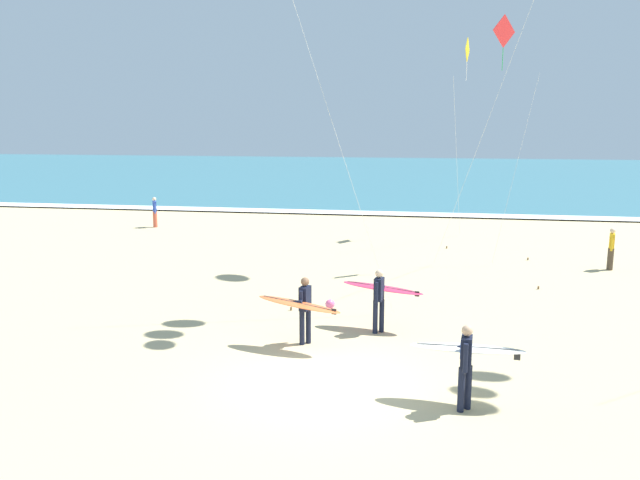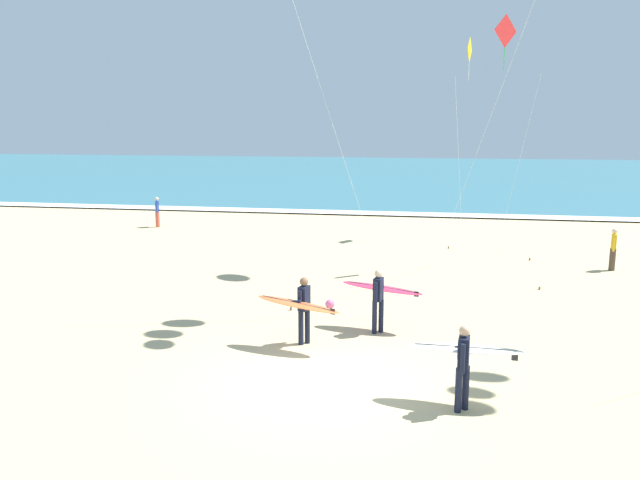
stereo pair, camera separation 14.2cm
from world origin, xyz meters
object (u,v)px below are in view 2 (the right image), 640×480
at_px(kite_diamond_scarlet_mid, 506,41).
at_px(kite_diamond_golden_high, 469,58).
at_px(surfer_third, 380,293).
at_px(surfer_lead, 464,356).
at_px(bystander_yellow_top, 613,249).
at_px(bystander_blue_top, 157,212).
at_px(beach_ball, 330,304).
at_px(surfer_trailing, 301,305).

relative_size(kite_diamond_scarlet_mid, kite_diamond_golden_high, 0.99).
bearing_deg(surfer_third, surfer_lead, -65.27).
distance_m(surfer_lead, bystander_yellow_top, 14.00).
bearing_deg(kite_diamond_golden_high, bystander_blue_top, -179.95).
distance_m(kite_diamond_scarlet_mid, bystander_yellow_top, 8.61).
distance_m(kite_diamond_golden_high, bystander_yellow_top, 11.12).
distance_m(surfer_third, beach_ball, 2.54).
relative_size(surfer_lead, bystander_yellow_top, 1.42).
distance_m(kite_diamond_scarlet_mid, beach_ball, 11.74).
distance_m(kite_diamond_scarlet_mid, bystander_blue_top, 19.33).
relative_size(surfer_trailing, bystander_yellow_top, 1.40).
bearing_deg(beach_ball, surfer_third, -47.39).
xyz_separation_m(surfer_lead, surfer_trailing, (-3.76, 2.76, -0.00)).
xyz_separation_m(surfer_lead, bystander_yellow_top, (6.02, 12.64, -0.23)).
xyz_separation_m(surfer_trailing, surfer_third, (1.80, 1.48, 0.00)).
bearing_deg(bystander_blue_top, surfer_third, -48.73).
xyz_separation_m(surfer_lead, kite_diamond_golden_high, (0.81, 18.95, 7.30)).
bearing_deg(surfer_trailing, surfer_third, 39.39).
xyz_separation_m(kite_diamond_scarlet_mid, bystander_blue_top, (-16.63, 6.42, -7.50)).
relative_size(surfer_third, kite_diamond_scarlet_mid, 0.25).
bearing_deg(beach_ball, bystander_blue_top, 131.08).
height_order(kite_diamond_golden_high, bystander_blue_top, kite_diamond_golden_high).
bearing_deg(surfer_third, bystander_yellow_top, 46.49).
xyz_separation_m(kite_diamond_golden_high, bystander_blue_top, (-15.66, -0.01, -7.53)).
xyz_separation_m(bystander_blue_top, beach_ball, (11.29, -12.95, -0.67)).
distance_m(surfer_trailing, bystander_yellow_top, 13.90).
distance_m(bystander_blue_top, beach_ball, 17.19).
distance_m(kite_diamond_golden_high, bystander_blue_top, 17.38).
xyz_separation_m(surfer_trailing, bystander_blue_top, (-11.09, 16.18, -0.23)).
distance_m(surfer_trailing, beach_ball, 3.36).
xyz_separation_m(kite_diamond_golden_high, bystander_yellow_top, (5.21, -6.31, -7.53)).
bearing_deg(bystander_yellow_top, beach_ball, -145.25).
height_order(kite_diamond_scarlet_mid, bystander_yellow_top, kite_diamond_scarlet_mid).
xyz_separation_m(surfer_third, kite_diamond_scarlet_mid, (3.73, 8.28, 7.26)).
xyz_separation_m(surfer_third, bystander_blue_top, (-12.90, 14.70, -0.23)).
bearing_deg(kite_diamond_scarlet_mid, bystander_yellow_top, 1.57).
bearing_deg(kite_diamond_golden_high, surfer_lead, -92.44).
height_order(surfer_lead, beach_ball, surfer_lead).
relative_size(bystander_blue_top, beach_ball, 5.68).
distance_m(surfer_trailing, surfer_third, 2.34).
distance_m(bystander_blue_top, bystander_yellow_top, 21.80).
bearing_deg(bystander_blue_top, kite_diamond_golden_high, 0.05).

